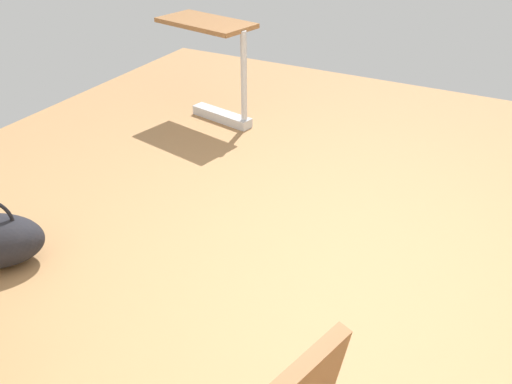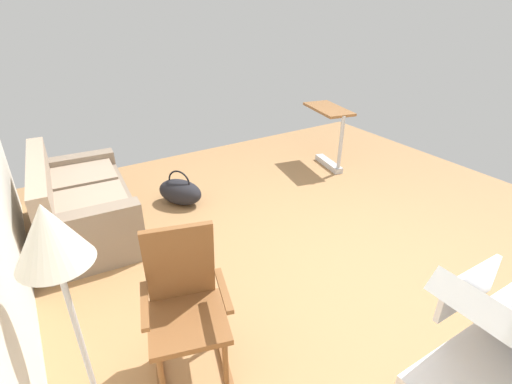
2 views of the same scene
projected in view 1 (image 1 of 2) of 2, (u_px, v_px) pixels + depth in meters
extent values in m
plane|color=#9E7247|center=(332.00, 274.00, 2.86)|extent=(6.35, 6.35, 0.00)
cube|color=#B2B5BA|center=(222.00, 116.00, 4.60)|extent=(0.61, 0.24, 0.08)
cylinder|color=black|center=(244.00, 125.00, 4.46)|extent=(0.07, 0.07, 0.06)
cylinder|color=black|center=(201.00, 110.00, 4.74)|extent=(0.07, 0.07, 0.06)
cylinder|color=#B2B5BA|center=(244.00, 77.00, 4.24)|extent=(0.05, 0.05, 0.74)
cube|color=brown|center=(206.00, 23.00, 4.26)|extent=(0.86, 0.55, 0.04)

